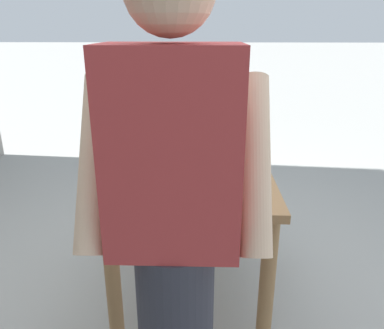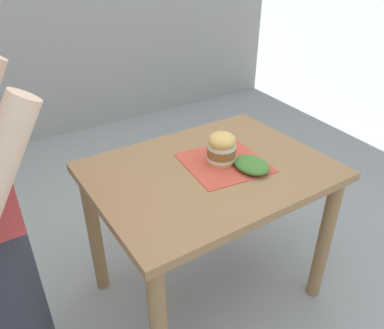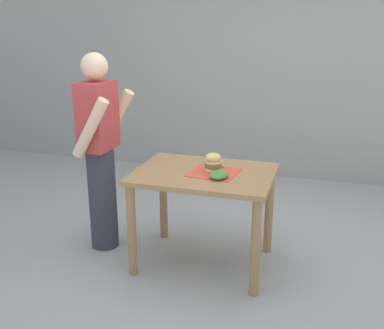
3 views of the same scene
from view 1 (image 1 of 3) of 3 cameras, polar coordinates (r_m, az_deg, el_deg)
ground_plane at (r=2.40m, az=0.07°, el=-18.48°), size 80.00×80.00×0.00m
patio_table at (r=2.05m, az=0.08°, el=-3.97°), size 0.81×1.08×0.80m
serving_paper at (r=2.07m, az=0.03°, el=0.47°), size 0.40×0.40×0.00m
sandwich at (r=2.04m, az=-0.14°, el=2.40°), size 0.14×0.14×0.19m
pickle_spear at (r=2.08m, az=-2.49°, el=0.97°), size 0.09×0.08×0.02m
side_salad at (r=2.13m, az=3.32°, el=1.63°), size 0.18×0.14×0.05m
diner_across_table at (r=1.13m, az=-2.69°, el=-12.49°), size 0.55×0.35×1.69m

